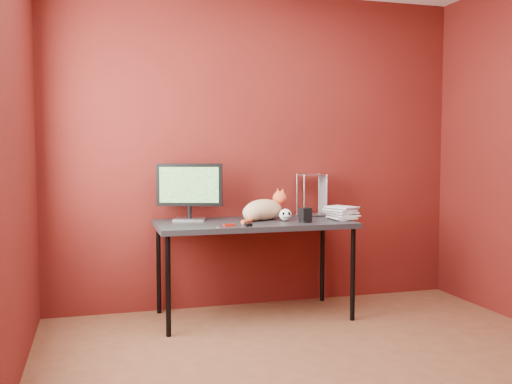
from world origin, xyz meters
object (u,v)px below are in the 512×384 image
object	(u,v)px
monitor	(189,189)
cat	(263,209)
skull_mug	(285,215)
speaker	(305,216)
desk	(254,228)
book_stack	(333,146)

from	to	relation	value
monitor	cat	bearing A→B (deg)	5.49
skull_mug	speaker	world-z (taller)	speaker
monitor	speaker	distance (m)	0.92
desk	speaker	world-z (taller)	speaker
skull_mug	monitor	bearing A→B (deg)	171.33
cat	speaker	xyz separation A→B (m)	(0.27, -0.22, -0.03)
speaker	book_stack	xyz separation A→B (m)	(0.27, 0.10, 0.53)
desk	book_stack	bearing A→B (deg)	-6.20
monitor	skull_mug	distance (m)	0.77
cat	monitor	bearing A→B (deg)	143.62
speaker	book_stack	world-z (taller)	book_stack
book_stack	desk	bearing A→B (deg)	173.80
monitor	speaker	size ratio (longest dim) A/B	4.50
cat	skull_mug	size ratio (longest dim) A/B	4.56
cat	skull_mug	bearing A→B (deg)	-57.98
skull_mug	book_stack	world-z (taller)	book_stack
monitor	book_stack	world-z (taller)	book_stack
skull_mug	book_stack	distance (m)	0.66
skull_mug	book_stack	size ratio (longest dim) A/B	0.08
desk	monitor	world-z (taller)	monitor
monitor	desk	bearing A→B (deg)	-2.24
monitor	cat	distance (m)	0.60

